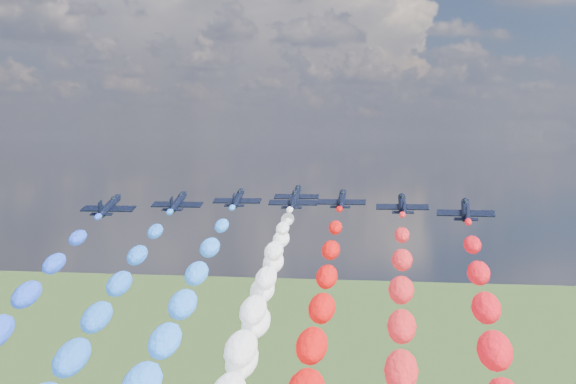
# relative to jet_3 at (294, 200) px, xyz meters

# --- Properties ---
(jet_0) EXTENTS (9.80, 13.18, 5.84)m
(jet_0) POSITION_rel_jet_3_xyz_m (-30.51, -16.89, 0.00)
(jet_0) COLOR black
(jet_1) EXTENTS (9.76, 13.15, 5.84)m
(jet_1) POSITION_rel_jet_3_xyz_m (-20.86, -7.24, 0.00)
(jet_1) COLOR black
(jet_2) EXTENTS (9.92, 13.27, 5.84)m
(jet_2) POSITION_rel_jet_3_xyz_m (-11.53, 2.61, 0.00)
(jet_2) COLOR black
(jet_3) EXTENTS (9.95, 13.29, 5.84)m
(jet_3) POSITION_rel_jet_3_xyz_m (0.00, 0.00, 0.00)
(jet_3) COLOR black
(jet_4) EXTENTS (10.09, 13.39, 5.84)m
(jet_4) POSITION_rel_jet_3_xyz_m (-1.36, 14.90, 0.00)
(jet_4) COLOR black
(jet_5) EXTENTS (9.51, 12.98, 5.84)m
(jet_5) POSITION_rel_jet_3_xyz_m (9.06, 2.73, 0.00)
(jet_5) COLOR black
(jet_6) EXTENTS (9.70, 13.11, 5.84)m
(jet_6) POSITION_rel_jet_3_xyz_m (20.72, -6.17, 0.00)
(jet_6) COLOR black
(jet_7) EXTENTS (10.20, 13.46, 5.84)m
(jet_7) POSITION_rel_jet_3_xyz_m (31.10, -16.09, 0.00)
(jet_7) COLOR black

